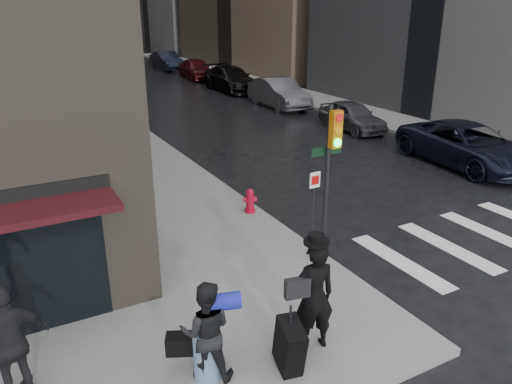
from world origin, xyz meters
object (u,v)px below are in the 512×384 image
parked_car_3 (231,79)px  man_jeans (206,331)px  parked_car_2 (279,93)px  parked_car_4 (196,69)px  parked_car_1 (352,116)px  parked_car_0 (467,145)px  fire_hydrant (250,202)px  man_overcoat (309,305)px  man_greycoat (10,344)px  parked_car_5 (167,61)px  traffic_light (329,163)px

parked_car_3 → man_jeans: bearing=-116.6°
parked_car_2 → parked_car_4: parked_car_2 is taller
parked_car_1 → parked_car_2: size_ratio=0.81×
man_jeans → parked_car_0: bearing=-130.1°
parked_car_2 → parked_car_4: bearing=92.0°
fire_hydrant → parked_car_4: bearing=70.9°
fire_hydrant → parked_car_3: 21.61m
man_overcoat → parked_car_2: (10.88, 19.03, -0.25)m
parked_car_3 → man_overcoat: bearing=-113.2°
man_greycoat → parked_car_2: bearing=-149.6°
man_greycoat → man_overcoat: bearing=146.3°
parked_car_4 → parked_car_5: size_ratio=0.96×
man_jeans → man_greycoat: (-2.66, 0.90, 0.12)m
man_jeans → parked_car_2: bearing=-98.5°
parked_car_3 → parked_car_5: size_ratio=1.14×
man_greycoat → fire_hydrant: (6.37, 4.64, -0.66)m
traffic_light → parked_car_2: size_ratio=0.72×
parked_car_3 → parked_car_4: parked_car_3 is taller
parked_car_4 → parked_car_5: 6.42m
parked_car_2 → parked_car_3: size_ratio=0.89×
fire_hydrant → parked_car_0: size_ratio=0.13×
man_overcoat → parked_car_3: bearing=-101.8°
fire_hydrant → parked_car_0: 9.37m
man_overcoat → fire_hydrant: man_overcoat is taller
traffic_light → parked_car_3: traffic_light is taller
parked_car_2 → parked_car_4: (0.13, 12.83, -0.02)m
parked_car_0 → parked_car_5: parked_car_5 is taller
parked_car_0 → parked_car_2: bearing=96.3°
parked_car_4 → man_jeans: bearing=-106.7°
fire_hydrant → parked_car_3: (8.97, 19.66, 0.35)m
parked_car_3 → parked_car_5: 12.83m
fire_hydrant → parked_car_5: (8.82, 32.49, 0.35)m
man_greycoat → fire_hydrant: bearing=-163.0°
parked_car_4 → parked_car_5: bearing=97.2°
man_overcoat → parked_car_5: bearing=-94.3°
man_jeans → man_greycoat: 2.81m
parked_car_1 → parked_car_3: size_ratio=0.72×
fire_hydrant → man_overcoat: bearing=-108.8°
man_overcoat → parked_car_4: (11.01, 31.86, -0.27)m
parked_car_2 → parked_car_4: 12.83m
man_overcoat → parked_car_3: 27.70m
man_overcoat → parked_car_0: size_ratio=0.39×
man_jeans → parked_car_0: (13.08, 5.95, -0.22)m
parked_car_4 → parked_car_0: bearing=-84.0°
parked_car_5 → man_greycoat: bearing=-112.5°
fire_hydrant → parked_car_4: 27.60m
parked_car_1 → parked_car_0: bearing=-84.2°
man_jeans → parked_car_5: size_ratio=0.35×
parked_car_0 → parked_car_1: 6.42m
traffic_light → fire_hydrant: 3.79m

